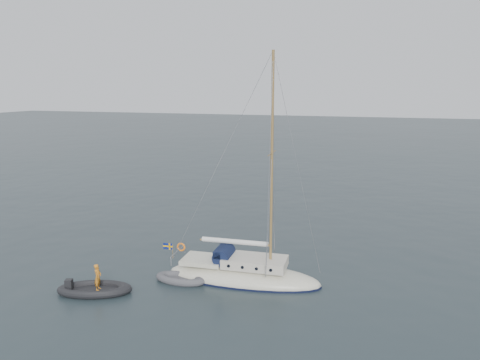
% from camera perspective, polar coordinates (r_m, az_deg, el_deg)
% --- Properties ---
extents(ground, '(300.00, 300.00, 0.00)m').
position_cam_1_polar(ground, '(27.42, 1.40, -11.40)').
color(ground, black).
rests_on(ground, ground).
extents(sailboat, '(9.11, 2.73, 12.97)m').
position_cam_1_polar(sailboat, '(26.25, 0.39, -10.15)').
color(sailboat, beige).
rests_on(sailboat, ground).
extents(dinghy, '(2.93, 1.32, 0.42)m').
position_cam_1_polar(dinghy, '(26.55, -7.29, -11.85)').
color(dinghy, '#49494D').
rests_on(dinghy, ground).
extents(rib, '(3.90, 1.77, 1.61)m').
position_cam_1_polar(rib, '(26.16, -17.33, -12.51)').
color(rib, black).
rests_on(rib, ground).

